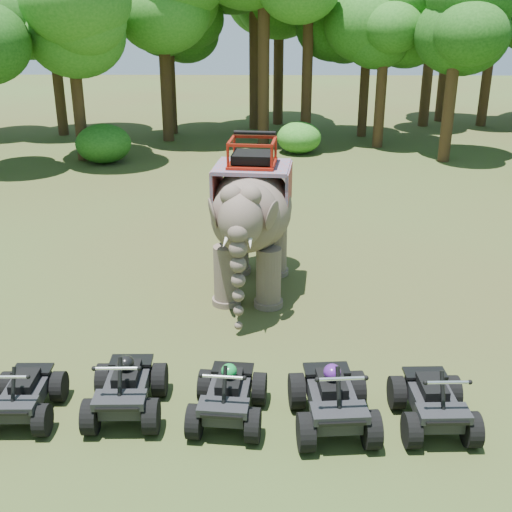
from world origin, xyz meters
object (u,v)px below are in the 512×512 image
(atv_1, at_px, (125,381))
(atv_2, at_px, (228,389))
(elephant, at_px, (252,216))
(atv_0, at_px, (23,388))
(atv_4, at_px, (434,394))
(atv_3, at_px, (333,392))

(atv_1, bearing_deg, atv_2, -6.96)
(elephant, height_order, atv_0, elephant)
(elephant, bearing_deg, atv_2, -87.41)
(atv_4, bearing_deg, elephant, 117.58)
(atv_2, relative_size, atv_4, 1.00)
(atv_0, distance_m, atv_2, 3.66)
(atv_3, bearing_deg, atv_0, 173.30)
(atv_1, bearing_deg, atv_0, -177.10)
(atv_3, xyz_separation_m, atv_4, (1.76, 0.05, -0.06))
(elephant, xyz_separation_m, atv_1, (-2.14, -5.48, -1.33))
(atv_0, bearing_deg, atv_1, 3.24)
(atv_1, xyz_separation_m, atv_4, (5.44, -0.27, -0.02))
(elephant, relative_size, atv_2, 2.77)
(atv_1, bearing_deg, elephant, 66.86)
(elephant, height_order, atv_1, elephant)
(atv_1, bearing_deg, atv_3, -6.78)
(atv_0, relative_size, atv_3, 0.86)
(atv_1, xyz_separation_m, atv_2, (1.85, -0.17, -0.03))
(atv_1, distance_m, atv_2, 1.86)
(atv_1, height_order, atv_2, atv_1)
(atv_2, bearing_deg, atv_4, 3.22)
(atv_1, xyz_separation_m, atv_3, (3.68, -0.32, 0.03))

